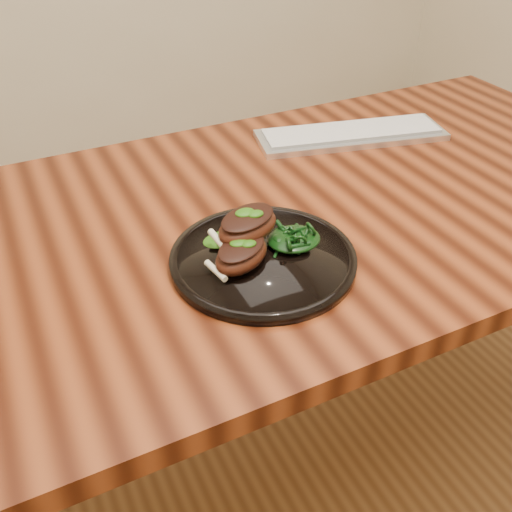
{
  "coord_description": "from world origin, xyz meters",
  "views": [
    {
      "loc": [
        -0.48,
        -0.8,
        1.3
      ],
      "look_at": [
        -0.17,
        -0.16,
        0.78
      ],
      "focal_mm": 40.0,
      "sensor_mm": 36.0,
      "label": 1
    }
  ],
  "objects_px": {
    "lamb_chop_front": "(241,254)",
    "plate": "(263,258)",
    "desk": "(296,238)",
    "keyboard": "(351,134)",
    "greens_heap": "(294,236)"
  },
  "relations": [
    {
      "from": "lamb_chop_front",
      "to": "plate",
      "type": "bearing_deg",
      "value": 13.99
    },
    {
      "from": "lamb_chop_front",
      "to": "desk",
      "type": "bearing_deg",
      "value": 39.08
    },
    {
      "from": "plate",
      "to": "keyboard",
      "type": "xyz_separation_m",
      "value": [
        0.39,
        0.34,
        -0.0
      ]
    },
    {
      "from": "greens_heap",
      "to": "plate",
      "type": "bearing_deg",
      "value": -174.81
    },
    {
      "from": "greens_heap",
      "to": "keyboard",
      "type": "relative_size",
      "value": 0.2
    },
    {
      "from": "plate",
      "to": "keyboard",
      "type": "distance_m",
      "value": 0.52
    },
    {
      "from": "lamb_chop_front",
      "to": "greens_heap",
      "type": "distance_m",
      "value": 0.1
    },
    {
      "from": "greens_heap",
      "to": "keyboard",
      "type": "height_order",
      "value": "greens_heap"
    },
    {
      "from": "desk",
      "to": "lamb_chop_front",
      "type": "xyz_separation_m",
      "value": [
        -0.19,
        -0.15,
        0.12
      ]
    },
    {
      "from": "plate",
      "to": "lamb_chop_front",
      "type": "distance_m",
      "value": 0.05
    },
    {
      "from": "greens_heap",
      "to": "lamb_chop_front",
      "type": "bearing_deg",
      "value": -171.01
    },
    {
      "from": "desk",
      "to": "lamb_chop_front",
      "type": "distance_m",
      "value": 0.27
    },
    {
      "from": "plate",
      "to": "keyboard",
      "type": "relative_size",
      "value": 0.67
    },
    {
      "from": "desk",
      "to": "keyboard",
      "type": "distance_m",
      "value": 0.33
    },
    {
      "from": "keyboard",
      "to": "plate",
      "type": "bearing_deg",
      "value": -139.43
    }
  ]
}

